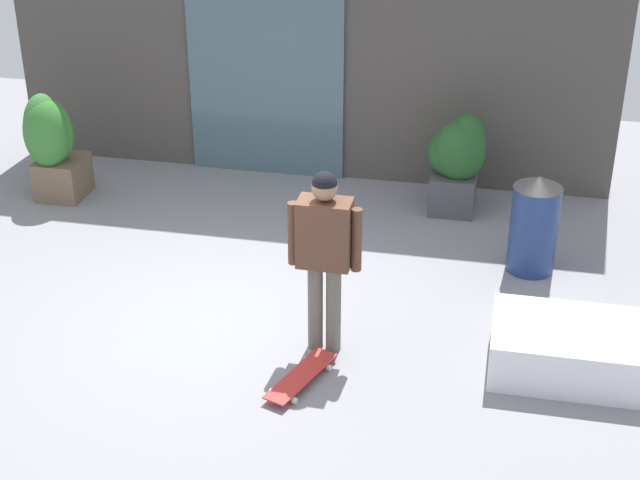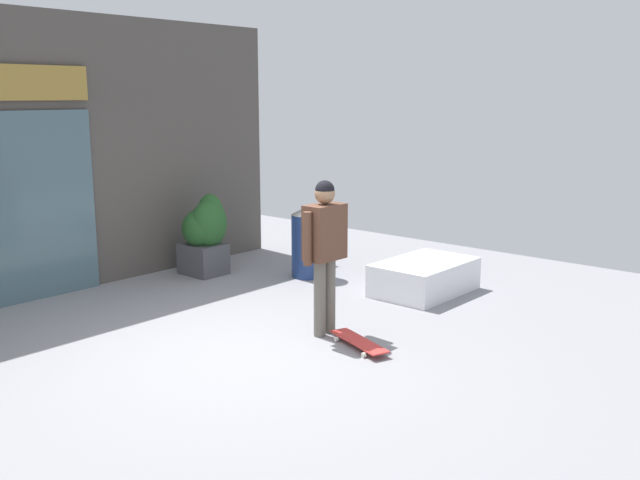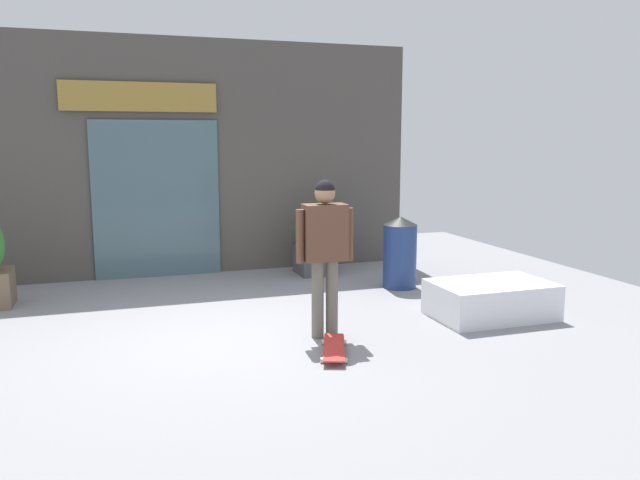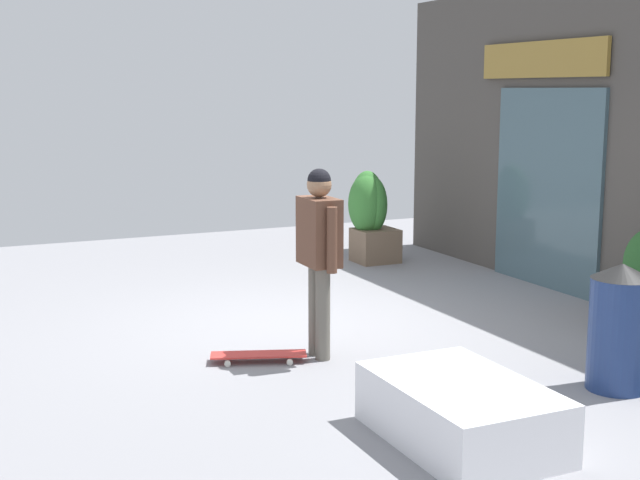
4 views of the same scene
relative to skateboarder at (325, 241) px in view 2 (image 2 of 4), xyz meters
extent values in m
plane|color=gray|center=(-0.97, 0.35, -1.03)|extent=(12.00, 12.00, 0.00)
cube|color=#4C4742|center=(-0.97, 3.79, 0.77)|extent=(7.18, 0.25, 3.60)
cube|color=#47606B|center=(-1.45, 3.65, 0.15)|extent=(1.87, 0.06, 2.38)
cube|color=olive|center=(-1.63, 3.63, 1.67)|extent=(2.24, 0.05, 0.43)
cylinder|color=#666056|center=(0.08, 0.00, -0.62)|extent=(0.13, 0.13, 0.84)
cylinder|color=#666056|center=(-0.08, 0.00, -0.62)|extent=(0.13, 0.13, 0.84)
cube|color=brown|center=(0.00, 0.00, 0.10)|extent=(0.45, 0.27, 0.59)
cylinder|color=brown|center=(0.27, 0.00, 0.07)|extent=(0.09, 0.09, 0.56)
cylinder|color=brown|center=(-0.27, 0.00, 0.07)|extent=(0.09, 0.09, 0.56)
sphere|color=#997051|center=(0.00, 0.00, 0.51)|extent=(0.22, 0.22, 0.22)
sphere|color=black|center=(0.00, 0.00, 0.55)|extent=(0.21, 0.21, 0.21)
cube|color=red|center=(-0.09, -0.54, -0.97)|extent=(0.48, 0.86, 0.02)
cylinder|color=silver|center=(-0.07, -0.83, -1.01)|extent=(0.05, 0.06, 0.05)
cylinder|color=silver|center=(-0.29, -0.76, -1.01)|extent=(0.05, 0.06, 0.05)
cylinder|color=silver|center=(0.11, -0.33, -1.01)|extent=(0.05, 0.06, 0.05)
cylinder|color=silver|center=(-0.10, -0.25, -1.01)|extent=(0.05, 0.06, 0.05)
cube|color=#47474C|center=(0.86, 3.06, -0.81)|extent=(0.50, 0.61, 0.45)
ellipsoid|color=#235123|center=(0.82, 3.06, -0.35)|extent=(0.55, 0.51, 0.56)
ellipsoid|color=#235123|center=(0.97, 3.01, -0.26)|extent=(0.43, 0.41, 0.78)
ellipsoid|color=#235123|center=(0.91, 2.96, -0.29)|extent=(0.57, 0.43, 0.71)
cylinder|color=navy|center=(1.74, 1.80, -0.58)|extent=(0.47, 0.47, 0.90)
cone|color=black|center=(1.74, 1.80, -0.07)|extent=(0.48, 0.48, 0.12)
cube|color=white|center=(2.12, 0.08, -0.82)|extent=(1.38, 0.90, 0.42)
camera|label=1|loc=(1.40, -6.96, 3.76)|focal=54.34mm
camera|label=2|loc=(-5.60, -4.79, 1.53)|focal=39.75mm
camera|label=3|loc=(-2.12, -6.17, 1.08)|focal=35.40mm
camera|label=4|loc=(6.75, -3.08, 1.32)|focal=48.51mm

